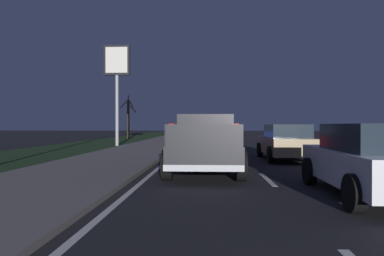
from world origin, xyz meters
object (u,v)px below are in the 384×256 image
(sedan_blue, at_px, (206,133))
(gas_price_sign, at_px, (117,70))
(sedan_tan, at_px, (286,142))
(sedan_white, at_px, (373,160))
(bare_tree_far, at_px, (128,118))
(sedan_red, at_px, (205,138))
(pickup_truck, at_px, (205,143))

(sedan_blue, distance_m, gas_price_sign, 10.55)
(sedan_tan, relative_size, sedan_white, 0.99)
(sedan_blue, height_order, gas_price_sign, gas_price_sign)
(bare_tree_far, bearing_deg, sedan_red, -155.88)
(pickup_truck, height_order, bare_tree_far, bare_tree_far)
(pickup_truck, xyz_separation_m, bare_tree_far, (27.78, 8.88, 1.43))
(sedan_red, bearing_deg, bare_tree_far, 24.12)
(gas_price_sign, height_order, bare_tree_far, gas_price_sign)
(sedan_red, relative_size, gas_price_sign, 0.60)
(sedan_tan, xyz_separation_m, bare_tree_far, (23.89, 12.34, 1.56))
(pickup_truck, xyz_separation_m, sedan_white, (-4.15, -3.55, -0.13))
(sedan_red, distance_m, gas_price_sign, 9.97)
(sedan_blue, height_order, bare_tree_far, bare_tree_far)
(sedan_white, relative_size, bare_tree_far, 0.91)
(sedan_white, xyz_separation_m, gas_price_sign, (18.21, 10.15, 4.76))
(sedan_white, height_order, bare_tree_far, bare_tree_far)
(sedan_blue, relative_size, bare_tree_far, 0.91)
(pickup_truck, height_order, sedan_white, pickup_truck)
(sedan_blue, xyz_separation_m, gas_price_sign, (-6.89, 6.41, 4.76))
(sedan_white, bearing_deg, sedan_red, 16.51)
(sedan_tan, distance_m, sedan_blue, 17.45)
(pickup_truck, relative_size, bare_tree_far, 1.11)
(sedan_tan, xyz_separation_m, gas_price_sign, (10.17, 10.06, 4.76))
(sedan_tan, height_order, sedan_white, same)
(sedan_tan, relative_size, gas_price_sign, 0.60)
(sedan_red, distance_m, bare_tree_far, 21.54)
(sedan_white, xyz_separation_m, bare_tree_far, (31.94, 12.43, 1.56))
(sedan_red, relative_size, sedan_blue, 1.01)
(sedan_red, relative_size, sedan_white, 1.00)
(sedan_tan, height_order, gas_price_sign, gas_price_sign)
(pickup_truck, distance_m, sedan_white, 5.46)
(gas_price_sign, relative_size, bare_tree_far, 1.51)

